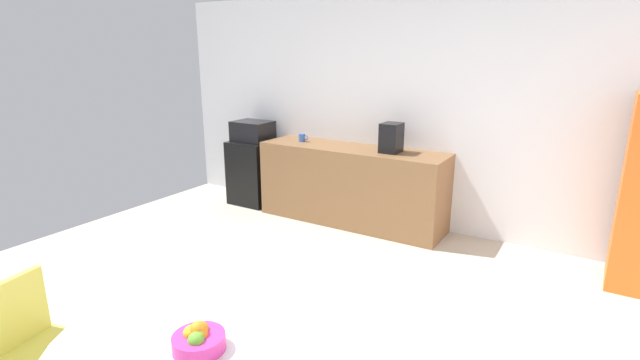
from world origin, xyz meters
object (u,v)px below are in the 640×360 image
object	(u,v)px
fruit_bowl	(198,339)
coffee_maker	(391,138)
microwave	(253,131)
chair_yellow	(29,336)
mini_fridge	(254,172)
mug_white	(302,138)

from	to	relation	value
fruit_bowl	coffee_maker	xyz separation A→B (m)	(-0.60, 3.45, 0.27)
microwave	chair_yellow	world-z (taller)	microwave
mini_fridge	fruit_bowl	bearing A→B (deg)	-53.70
chair_yellow	fruit_bowl	world-z (taller)	fruit_bowl
microwave	coffee_maker	distance (m)	1.93
coffee_maker	chair_yellow	bearing A→B (deg)	-97.63
chair_yellow	coffee_maker	world-z (taller)	coffee_maker
chair_yellow	coffee_maker	xyz separation A→B (m)	(0.49, 3.62, 0.54)
microwave	fruit_bowl	distance (m)	4.28
fruit_bowl	microwave	bearing A→B (deg)	126.30
chair_yellow	fruit_bowl	bearing A→B (deg)	9.30
coffee_maker	mini_fridge	bearing A→B (deg)	180.00
mug_white	microwave	bearing A→B (deg)	-179.39
microwave	chair_yellow	xyz separation A→B (m)	(1.44, -3.62, -0.44)
mini_fridge	mug_white	xyz separation A→B (m)	(0.76, 0.01, 0.53)
microwave	fruit_bowl	size ratio (longest dim) A/B	2.11
mini_fridge	mug_white	world-z (taller)	mug_white
mini_fridge	mug_white	size ratio (longest dim) A/B	6.43
coffee_maker	fruit_bowl	bearing A→B (deg)	-80.08
mini_fridge	coffee_maker	world-z (taller)	coffee_maker
mini_fridge	fruit_bowl	xyz separation A→B (m)	(2.53, -3.45, 0.37)
microwave	mug_white	size ratio (longest dim) A/B	3.72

